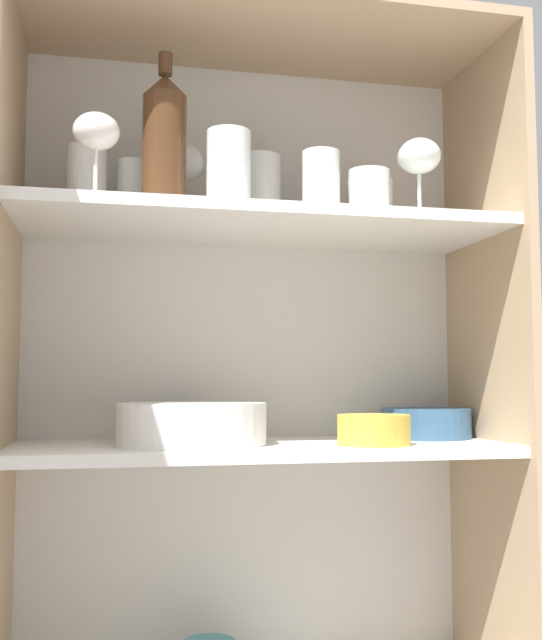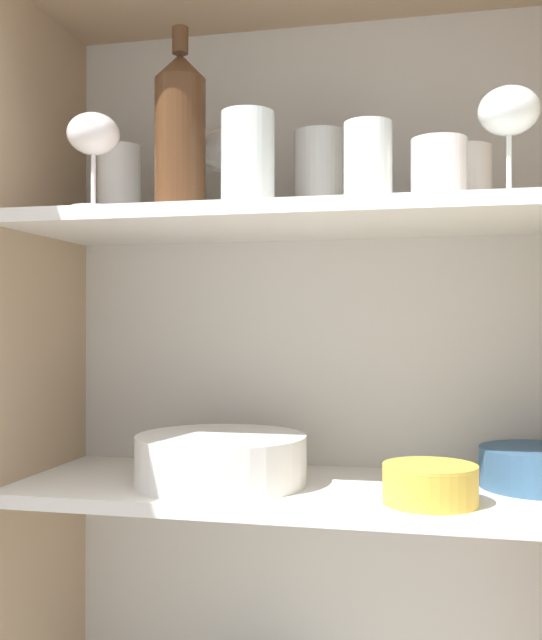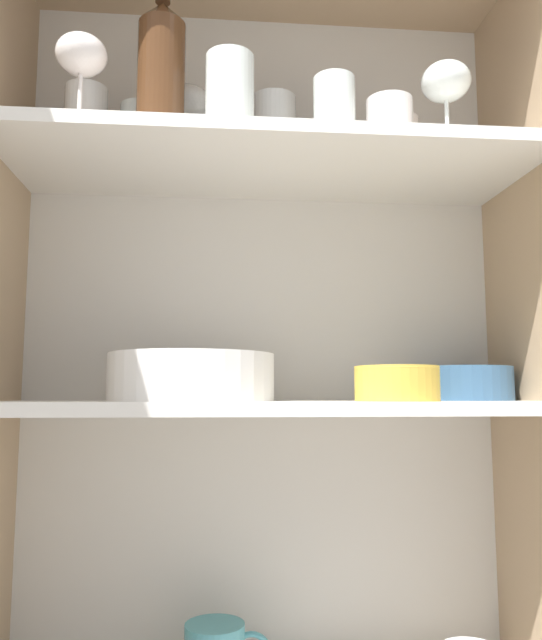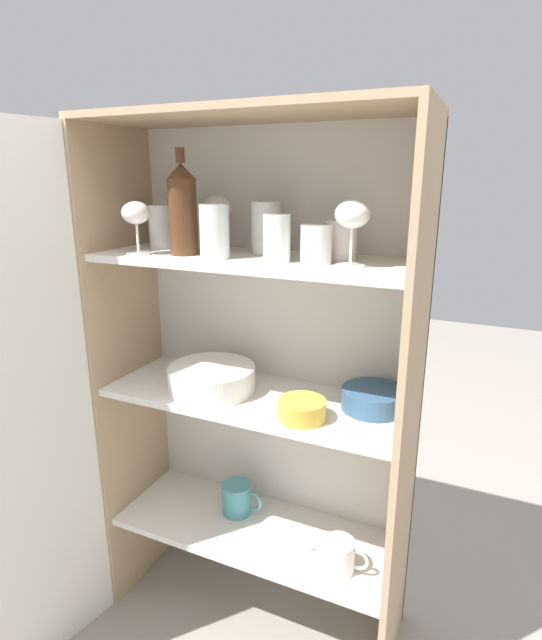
{
  "view_description": "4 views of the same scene",
  "coord_description": "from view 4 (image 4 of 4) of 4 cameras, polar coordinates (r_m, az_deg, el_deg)",
  "views": [
    {
      "loc": [
        -0.26,
        -1.15,
        0.87
      ],
      "look_at": [
        0.02,
        0.16,
        0.99
      ],
      "focal_mm": 42.0,
      "sensor_mm": 36.0,
      "label": 1
    },
    {
      "loc": [
        0.19,
        -0.93,
        1.0
      ],
      "look_at": [
        -0.05,
        0.15,
        1.01
      ],
      "focal_mm": 42.0,
      "sensor_mm": 36.0,
      "label": 2
    },
    {
      "loc": [
        -0.09,
        -0.83,
        0.78
      ],
      "look_at": [
        0.0,
        0.2,
        0.9
      ],
      "focal_mm": 35.0,
      "sensor_mm": 36.0,
      "label": 3
    },
    {
      "loc": [
        0.59,
        -1.02,
        1.37
      ],
      "look_at": [
        0.03,
        0.21,
        0.98
      ],
      "focal_mm": 28.0,
      "sensor_mm": 36.0,
      "label": 4
    }
  ],
  "objects": [
    {
      "name": "wine_glass_2",
      "position": [
        1.4,
        -15.18,
        11.4
      ],
      "size": [
        0.07,
        0.07,
        0.14
      ],
      "color": "silver",
      "rests_on": "shelf_board_upper"
    },
    {
      "name": "wine_glass_1",
      "position": [
        1.44,
        -6.26,
        12.36
      ],
      "size": [
        0.09,
        0.09,
        0.15
      ],
      "color": "white",
      "rests_on": "shelf_board_upper"
    },
    {
      "name": "serving_spoon",
      "position": [
        1.63,
        2.37,
        -23.94
      ],
      "size": [
        0.18,
        0.02,
        0.01
      ],
      "color": "silver",
      "rests_on": "shelf_board_lower"
    },
    {
      "name": "tumbler_glass_6",
      "position": [
        1.22,
        5.19,
        8.61
      ],
      "size": [
        0.08,
        0.08,
        0.09
      ],
      "color": "silver",
      "rests_on": "shelf_board_upper"
    },
    {
      "name": "tumbler_glass_4",
      "position": [
        1.3,
        -6.47,
        10.01
      ],
      "size": [
        0.08,
        0.08,
        0.14
      ],
      "color": "white",
      "rests_on": "shelf_board_upper"
    },
    {
      "name": "cupboard_side_left",
      "position": [
        1.68,
        -15.68,
        -6.07
      ],
      "size": [
        0.02,
        0.35,
        1.51
      ],
      "primitive_type": "cube",
      "color": "tan",
      "rests_on": "ground_plane"
    },
    {
      "name": "mixing_bowl_large",
      "position": [
        1.38,
        11.61,
        -8.72
      ],
      "size": [
        0.17,
        0.17,
        0.06
      ],
      "color": "#33567A",
      "rests_on": "shelf_board_middle"
    },
    {
      "name": "plate_stack_white",
      "position": [
        1.47,
        -6.78,
        -6.63
      ],
      "size": [
        0.26,
        0.26,
        0.07
      ],
      "color": "white",
      "rests_on": "shelf_board_middle"
    },
    {
      "name": "coffee_mug_extra_1",
      "position": [
        1.72,
        -3.87,
        -19.66
      ],
      "size": [
        0.14,
        0.09,
        0.1
      ],
      "color": "teal",
      "rests_on": "shelf_board_lower"
    },
    {
      "name": "cupboard_door",
      "position": [
        1.47,
        -27.27,
        -10.6
      ],
      "size": [
        0.11,
        0.44,
        1.51
      ],
      "color": "silver",
      "rests_on": "ground_plane"
    },
    {
      "name": "shelf_board_upper",
      "position": [
        1.33,
        -2.24,
        6.86
      ],
      "size": [
        0.86,
        0.31,
        0.02
      ],
      "primitive_type": "cube",
      "color": "silver"
    },
    {
      "name": "shelf_board_lower",
      "position": [
        1.69,
        -1.91,
        -22.84
      ],
      "size": [
        0.86,
        0.31,
        0.02
      ],
      "primitive_type": "cube",
      "color": "silver"
    },
    {
      "name": "coffee_mug_primary",
      "position": [
        1.53,
        7.85,
        -25.12
      ],
      "size": [
        0.13,
        0.09,
        0.09
      ],
      "color": "white",
      "rests_on": "shelf_board_lower"
    },
    {
      "name": "wine_bottle",
      "position": [
        1.37,
        -10.07,
        12.38
      ],
      "size": [
        0.08,
        0.08,
        0.28
      ],
      "color": "#4C2D19",
      "rests_on": "shelf_board_upper"
    },
    {
      "name": "tumbler_glass_0",
      "position": [
        1.29,
        7.97,
        9.07
      ],
      "size": [
        0.08,
        0.08,
        0.1
      ],
      "color": "silver",
      "rests_on": "shelf_board_upper"
    },
    {
      "name": "wine_glass_0",
      "position": [
        1.17,
        9.28,
        11.48
      ],
      "size": [
        0.08,
        0.08,
        0.15
      ],
      "color": "white",
      "rests_on": "shelf_board_upper"
    },
    {
      "name": "cupboard_side_right",
      "position": [
        1.34,
        15.43,
        -12.01
      ],
      "size": [
        0.02,
        0.35,
        1.51
      ],
      "primitive_type": "cube",
      "color": "tan",
      "rests_on": "ground_plane"
    },
    {
      "name": "cupboard_top_panel",
      "position": [
        1.32,
        -2.43,
        22.5
      ],
      "size": [
        0.9,
        0.35,
        0.02
      ],
      "primitive_type": "cube",
      "color": "tan",
      "rests_on": "cupboard_side_left"
    },
    {
      "name": "serving_bowl_small",
      "position": [
        1.3,
        3.56,
        -10.06
      ],
      "size": [
        0.13,
        0.13,
        0.05
      ],
      "color": "gold",
      "rests_on": "shelf_board_middle"
    },
    {
      "name": "cupboard_back_panel",
      "position": [
        1.59,
        0.59,
        -6.74
      ],
      "size": [
        0.9,
        0.02,
        1.51
      ],
      "primitive_type": "cube",
      "color": "silver",
      "rests_on": "ground_plane"
    },
    {
      "name": "tumbler_glass_2",
      "position": [
        1.51,
        -12.45,
        10.36
      ],
      "size": [
        0.07,
        0.07,
        0.12
      ],
      "color": "white",
      "rests_on": "shelf_board_upper"
    },
    {
      "name": "tumbler_glass_5",
      "position": [
        1.38,
        -0.63,
        10.5
      ],
      "size": [
        0.08,
        0.08,
        0.14
      ],
      "color": "white",
      "rests_on": "shelf_board_upper"
    },
    {
      "name": "tumbler_glass_1",
      "position": [
        1.49,
        -9.02,
        10.23
      ],
      "size": [
        0.07,
        0.07,
        0.11
      ],
      "color": "white",
      "rests_on": "shelf_board_upper"
    },
    {
      "name": "shelf_board_middle",
      "position": [
        1.45,
        -2.07,
        -8.89
      ],
      "size": [
        0.86,
        0.31,
        0.02
      ],
      "primitive_type": "cube",
      "color": "silver"
    },
    {
      "name": "tumbler_glass_3",
      "position": [
        1.23,
        0.68,
        9.33
      ],
      "size": [
        0.07,
        0.07,
        0.12
      ],
      "color": "white",
      "rests_on": "shelf_board_upper"
    }
  ]
}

